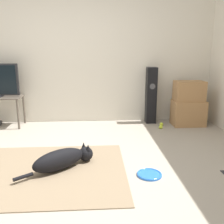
# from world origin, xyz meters

# --- Properties ---
(ground_plane) EXTENTS (12.00, 12.00, 0.00)m
(ground_plane) POSITION_xyz_m (0.00, 0.00, 0.00)
(ground_plane) COLOR #9E9384
(wall_back) EXTENTS (8.00, 0.06, 2.55)m
(wall_back) POSITION_xyz_m (0.00, 2.10, 1.27)
(wall_back) COLOR silver
(wall_back) RESTS_ON ground_plane
(area_rug) EXTENTS (1.78, 1.49, 0.01)m
(area_rug) POSITION_xyz_m (-0.21, -0.06, 0.01)
(area_rug) COLOR #847056
(area_rug) RESTS_ON ground_plane
(dog) EXTENTS (0.81, 0.63, 0.24)m
(dog) POSITION_xyz_m (-0.03, -0.00, 0.13)
(dog) COLOR black
(dog) RESTS_ON area_rug
(frisbee) EXTENTS (0.27, 0.27, 0.03)m
(frisbee) POSITION_xyz_m (0.93, -0.22, 0.01)
(frisbee) COLOR blue
(frisbee) RESTS_ON ground_plane
(cardboard_box_lower) EXTENTS (0.57, 0.37, 0.46)m
(cardboard_box_lower) POSITION_xyz_m (2.05, 1.67, 0.23)
(cardboard_box_lower) COLOR #A87A4C
(cardboard_box_lower) RESTS_ON ground_plane
(cardboard_box_upper) EXTENTS (0.52, 0.33, 0.36)m
(cardboard_box_upper) POSITION_xyz_m (2.05, 1.68, 0.64)
(cardboard_box_upper) COLOR #A87A4C
(cardboard_box_upper) RESTS_ON cardboard_box_lower
(floor_speaker) EXTENTS (0.19, 0.19, 1.05)m
(floor_speaker) POSITION_xyz_m (1.39, 1.88, 0.53)
(floor_speaker) COLOR black
(floor_speaker) RESTS_ON ground_plane
(tennis_ball_by_boxes) EXTENTS (0.07, 0.07, 0.07)m
(tennis_ball_by_boxes) POSITION_xyz_m (1.55, 1.63, 0.03)
(tennis_ball_by_boxes) COLOR #C6E033
(tennis_ball_by_boxes) RESTS_ON ground_plane
(tennis_ball_near_speaker) EXTENTS (0.07, 0.07, 0.07)m
(tennis_ball_near_speaker) POSITION_xyz_m (1.50, 1.47, 0.03)
(tennis_ball_near_speaker) COLOR #C6E033
(tennis_ball_near_speaker) RESTS_ON ground_plane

